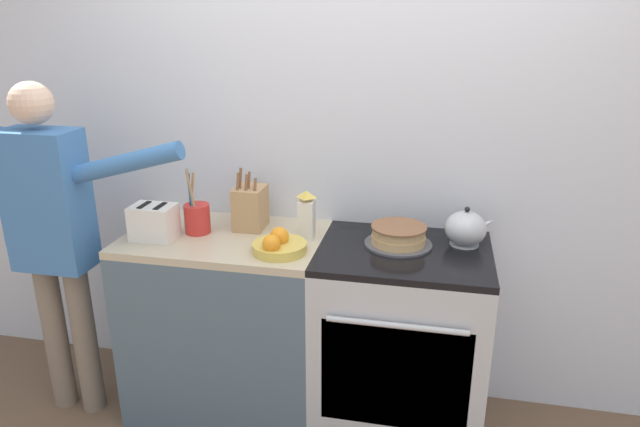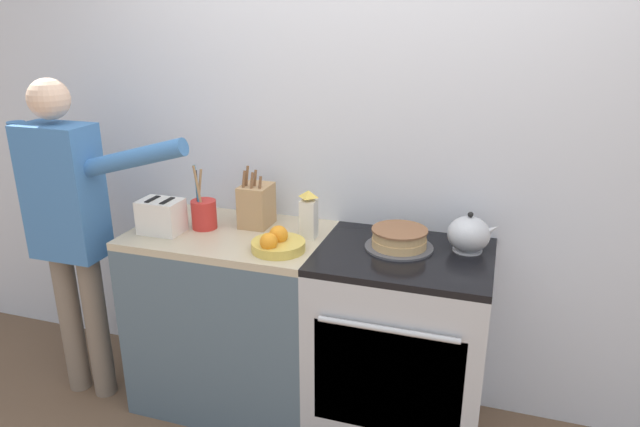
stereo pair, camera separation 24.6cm
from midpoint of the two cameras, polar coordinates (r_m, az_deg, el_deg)
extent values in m
cube|color=silver|center=(2.70, 7.83, 6.74)|extent=(8.00, 0.04, 2.60)
cube|color=#4C6070|center=(2.89, -6.18, -10.65)|extent=(0.91, 0.60, 0.88)
cube|color=#BCAD8E|center=(2.70, -6.52, -2.20)|extent=(0.91, 0.60, 0.03)
cube|color=#B7BABF|center=(2.70, 10.59, -13.21)|extent=(0.75, 0.60, 0.88)
cube|color=black|center=(2.45, 9.63, -16.35)|extent=(0.61, 0.01, 0.49)
cylinder|color=#B7BABF|center=(2.28, 9.89, -11.45)|extent=(0.56, 0.02, 0.02)
cube|color=black|center=(2.49, 11.23, -4.29)|extent=(0.75, 0.60, 0.03)
cylinder|color=#4C4C51|center=(2.53, 10.68, -3.38)|extent=(0.30, 0.30, 0.01)
cylinder|color=tan|center=(2.52, 10.71, -2.90)|extent=(0.24, 0.24, 0.04)
cylinder|color=tan|center=(2.51, 10.76, -2.14)|extent=(0.23, 0.23, 0.04)
cylinder|color=brown|center=(2.50, 10.79, -1.67)|extent=(0.24, 0.24, 0.01)
cylinder|color=#B7BABF|center=(2.57, 17.21, -3.54)|extent=(0.13, 0.13, 0.01)
ellipsoid|color=#B7BABF|center=(2.55, 17.37, -2.03)|extent=(0.18, 0.18, 0.15)
cone|color=#B7BABF|center=(2.54, 19.35, -1.66)|extent=(0.09, 0.04, 0.08)
sphere|color=black|center=(2.52, 17.57, -0.15)|extent=(0.02, 0.02, 0.02)
cube|color=tan|center=(2.73, -3.81, 0.77)|extent=(0.14, 0.17, 0.20)
cylinder|color=brown|center=(2.66, -5.02, 3.41)|extent=(0.01, 0.04, 0.08)
cylinder|color=brown|center=(2.65, -4.20, 3.30)|extent=(0.01, 0.04, 0.07)
cylinder|color=brown|center=(2.64, -3.36, 3.08)|extent=(0.01, 0.03, 0.06)
cylinder|color=brown|center=(2.69, -4.74, 3.75)|extent=(0.01, 0.04, 0.09)
cylinder|color=brown|center=(2.68, -3.91, 3.53)|extent=(0.01, 0.04, 0.08)
cylinder|color=red|center=(2.73, -9.01, -0.13)|extent=(0.12, 0.12, 0.14)
cylinder|color=#A37A51|center=(2.71, -9.49, 1.90)|extent=(0.02, 0.06, 0.23)
cylinder|color=black|center=(2.69, -9.61, 1.78)|extent=(0.02, 0.03, 0.24)
cylinder|color=#A37A51|center=(2.68, -9.47, 1.97)|extent=(0.06, 0.02, 0.26)
cylinder|color=teal|center=(2.68, -9.59, 2.01)|extent=(0.05, 0.04, 0.26)
cylinder|color=gold|center=(2.46, -1.33, -3.30)|extent=(0.23, 0.23, 0.04)
sphere|color=orange|center=(2.46, -1.32, -2.20)|extent=(0.08, 0.08, 0.08)
sphere|color=orange|center=(2.39, -2.22, -2.90)|extent=(0.08, 0.08, 0.08)
cube|color=silver|center=(2.71, -13.11, -0.33)|extent=(0.19, 0.14, 0.16)
cube|color=black|center=(2.70, -13.95, 1.37)|extent=(0.02, 0.10, 0.00)
cube|color=black|center=(2.66, -12.52, 1.22)|extent=(0.02, 0.10, 0.00)
cube|color=black|center=(2.75, -15.04, 0.52)|extent=(0.02, 0.02, 0.01)
cube|color=white|center=(2.57, 1.60, -0.62)|extent=(0.07, 0.07, 0.18)
pyramid|color=#E0BC4C|center=(2.53, 1.63, 1.95)|extent=(0.07, 0.07, 0.03)
cylinder|color=#7A6B5B|center=(3.19, -21.61, -10.11)|extent=(0.11, 0.11, 0.77)
cylinder|color=#7A6B5B|center=(3.09, -19.27, -10.73)|extent=(0.11, 0.11, 0.77)
cube|color=#3D70AD|center=(2.87, -22.09, 1.96)|extent=(0.34, 0.20, 0.64)
cylinder|color=#3D70AD|center=(3.00, -25.31, 3.16)|extent=(0.08, 0.08, 0.54)
cylinder|color=#3D70AD|center=(2.59, -15.74, 5.29)|extent=(0.55, 0.08, 0.22)
sphere|color=beige|center=(2.78, -23.22, 10.47)|extent=(0.18, 0.18, 0.18)
camera|label=1|loc=(0.12, -87.14, 1.01)|focal=32.00mm
camera|label=2|loc=(0.12, 92.86, -1.01)|focal=32.00mm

